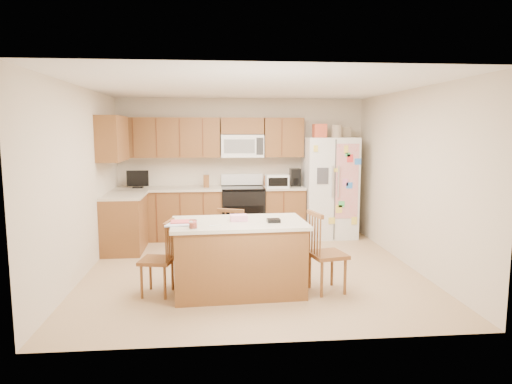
{
  "coord_description": "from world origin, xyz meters",
  "views": [
    {
      "loc": [
        -0.52,
        -6.16,
        1.93
      ],
      "look_at": [
        0.09,
        0.35,
        1.04
      ],
      "focal_mm": 32.0,
      "sensor_mm": 36.0,
      "label": 1
    }
  ],
  "objects": [
    {
      "name": "windsor_chair_left",
      "position": [
        -1.17,
        -0.89,
        0.42
      ],
      "size": [
        0.43,
        0.45,
        0.89
      ],
      "color": "brown",
      "rests_on": "ground"
    },
    {
      "name": "room_shell",
      "position": [
        0.0,
        0.0,
        1.44
      ],
      "size": [
        4.6,
        4.6,
        2.52
      ],
      "color": "beige",
      "rests_on": "ground"
    },
    {
      "name": "refrigerator",
      "position": [
        1.57,
        1.87,
        0.92
      ],
      "size": [
        0.9,
        0.79,
        2.04
      ],
      "color": "white",
      "rests_on": "ground"
    },
    {
      "name": "windsor_chair_back",
      "position": [
        -0.25,
        -0.15,
        0.43
      ],
      "size": [
        0.5,
        0.49,
        0.91
      ],
      "color": "brown",
      "rests_on": "ground"
    },
    {
      "name": "cabinetry",
      "position": [
        -0.98,
        1.79,
        0.91
      ],
      "size": [
        3.36,
        1.56,
        2.15
      ],
      "color": "brown",
      "rests_on": "ground"
    },
    {
      "name": "stove",
      "position": [
        0.0,
        1.94,
        0.47
      ],
      "size": [
        0.76,
        0.65,
        1.13
      ],
      "color": "black",
      "rests_on": "ground"
    },
    {
      "name": "island",
      "position": [
        -0.23,
        -0.89,
        0.44
      ],
      "size": [
        1.66,
        0.99,
        0.95
      ],
      "color": "brown",
      "rests_on": "ground"
    },
    {
      "name": "windsor_chair_right",
      "position": [
        0.8,
        -0.97,
        0.46
      ],
      "size": [
        0.48,
        0.49,
        0.98
      ],
      "color": "brown",
      "rests_on": "ground"
    },
    {
      "name": "ground",
      "position": [
        0.0,
        0.0,
        0.0
      ],
      "size": [
        4.5,
        4.5,
        0.0
      ],
      "primitive_type": "plane",
      "color": "tan",
      "rests_on": "ground"
    }
  ]
}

